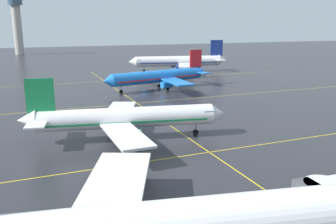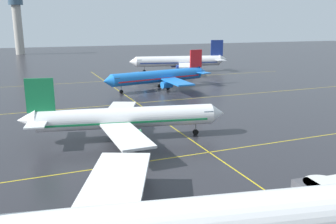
{
  "view_description": "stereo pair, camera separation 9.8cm",
  "coord_description": "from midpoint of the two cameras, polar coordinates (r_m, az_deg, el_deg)",
  "views": [
    {
      "loc": [
        -24.06,
        -9.42,
        18.28
      ],
      "look_at": [
        -1.28,
        47.07,
        3.21
      ],
      "focal_mm": 38.12,
      "sensor_mm": 36.0,
      "label": 1
    },
    {
      "loc": [
        -23.96,
        -9.45,
        18.28
      ],
      "look_at": [
        -1.28,
        47.07,
        3.21
      ],
      "focal_mm": 38.12,
      "sensor_mm": 36.0,
      "label": 2
    }
  ],
  "objects": [
    {
      "name": "control_tower",
      "position": [
        240.16,
        -23.04,
        13.26
      ],
      "size": [
        8.82,
        8.82,
        34.33
      ],
      "color": "#ADA89E",
      "rests_on": "ground"
    },
    {
      "name": "airliner_third_row",
      "position": [
        102.65,
        -1.42,
        5.71
      ],
      "size": [
        34.3,
        29.13,
        10.73
      ],
      "color": "blue",
      "rests_on": "ground"
    },
    {
      "name": "taxiway_markings",
      "position": [
        68.49,
        -0.61,
        -1.58
      ],
      "size": [
        137.99,
        158.54,
        0.01
      ],
      "color": "yellow",
      "rests_on": "ground"
    },
    {
      "name": "airliner_second_row",
      "position": [
        57.85,
        -7.0,
        -0.97
      ],
      "size": [
        33.18,
        28.21,
        10.36
      ],
      "color": "white",
      "rests_on": "ground"
    },
    {
      "name": "airliner_far_left_stand",
      "position": [
        140.43,
        1.83,
        8.12
      ],
      "size": [
        38.97,
        33.12,
        12.17
      ],
      "color": "white",
      "rests_on": "ground"
    }
  ]
}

